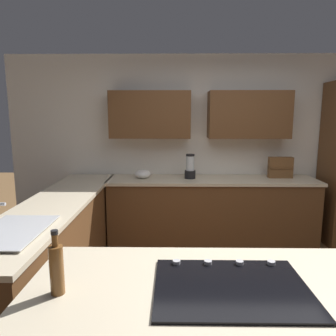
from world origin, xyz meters
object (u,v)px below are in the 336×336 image
object	(u,v)px
mixing_bowl	(143,174)
spice_rack	(280,167)
oil_bottle	(57,268)
sink_unit	(11,231)
blender	(190,168)
cooktop	(231,286)

from	to	relation	value
mixing_bowl	spice_rack	bearing A→B (deg)	-178.27
mixing_bowl	oil_bottle	size ratio (longest dim) A/B	0.66
sink_unit	mixing_bowl	distance (m)	2.19
blender	oil_bottle	distance (m)	2.93
oil_bottle	sink_unit	bearing A→B (deg)	-50.72
mixing_bowl	spice_rack	xyz separation A→B (m)	(-1.90, -0.06, 0.09)
mixing_bowl	spice_rack	distance (m)	1.90
mixing_bowl	oil_bottle	bearing A→B (deg)	87.06
sink_unit	cooktop	xyz separation A→B (m)	(-1.48, 0.71, -0.01)
spice_rack	oil_bottle	distance (m)	3.53
blender	oil_bottle	world-z (taller)	blender
mixing_bowl	spice_rack	world-z (taller)	spice_rack
spice_rack	mixing_bowl	bearing A→B (deg)	1.73
mixing_bowl	spice_rack	size ratio (longest dim) A/B	0.65
cooktop	mixing_bowl	xyz separation A→B (m)	(0.70, -2.76, 0.05)
sink_unit	spice_rack	world-z (taller)	spice_rack
spice_rack	blender	bearing A→B (deg)	2.63
blender	spice_rack	world-z (taller)	blender
cooktop	blender	size ratio (longest dim) A/B	2.27
sink_unit	spice_rack	xyz separation A→B (m)	(-2.68, -2.10, 0.13)
sink_unit	spice_rack	bearing A→B (deg)	-141.87
cooktop	spice_rack	xyz separation A→B (m)	(-1.20, -2.82, 0.14)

